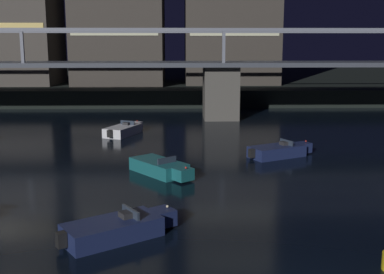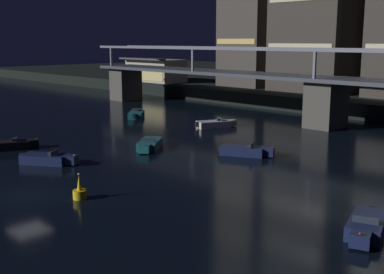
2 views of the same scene
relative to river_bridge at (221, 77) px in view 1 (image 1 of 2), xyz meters
The scene contains 6 objects.
far_riverbank 48.12m from the river_bridge, 90.00° to the left, with size 240.00×80.00×2.20m, color black.
river_bridge is the anchor object (origin of this frame).
speedboat_mid_center 23.55m from the river_bridge, 103.96° to the right, with size 4.08×4.64×1.16m.
speedboat_far_left 18.69m from the river_bridge, 81.74° to the right, with size 4.94×3.41×1.16m.
speedboat_far_center 13.73m from the river_bridge, 135.03° to the right, with size 3.21×5.03×1.16m.
speedboat_far_right 33.47m from the river_bridge, 102.22° to the right, with size 4.78×3.82×1.16m.
Camera 1 is at (-4.50, -13.60, 7.87)m, focal length 45.42 mm.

